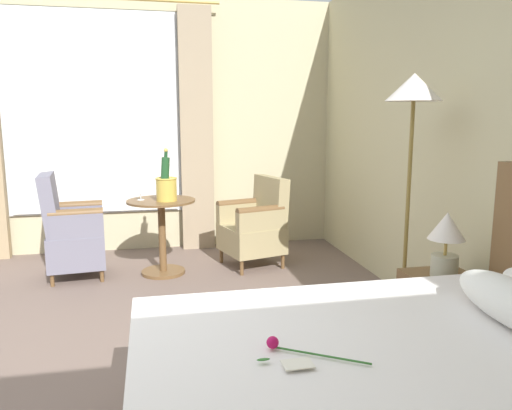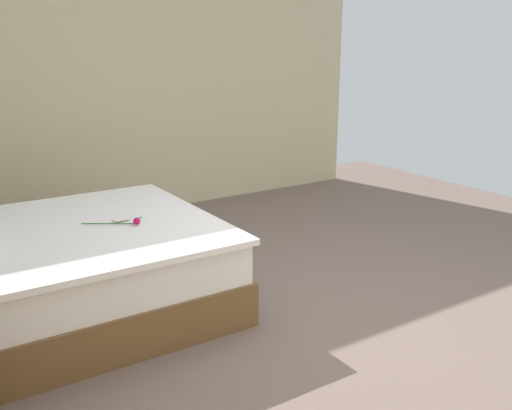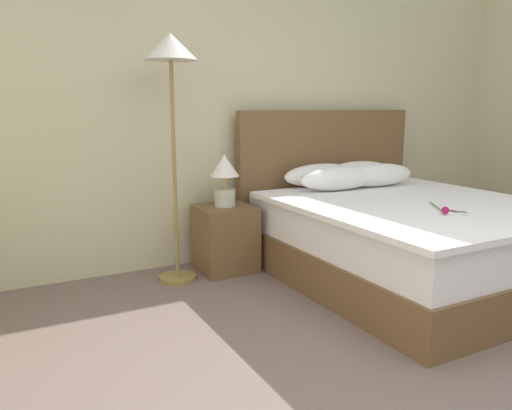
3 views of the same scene
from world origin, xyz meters
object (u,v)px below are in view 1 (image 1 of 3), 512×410
object	(u,v)px
side_table_round	(162,231)
floor_lamp_brass	(413,114)
armchair_by_window	(255,225)
armchair_facing_bed	(71,233)
bedside_lamp	(446,238)
wine_glass_near_edge	(141,190)
wine_glass_near_bucket	(160,189)
nightstand	(441,316)
champagne_bucket	(166,185)

from	to	relation	value
side_table_round	floor_lamp_brass	bearing A→B (deg)	44.76
side_table_round	armchair_by_window	bearing A→B (deg)	95.55
armchair_by_window	armchair_facing_bed	distance (m)	1.77
bedside_lamp	armchair_by_window	xyz separation A→B (m)	(-2.16, -0.74, -0.35)
armchair_by_window	armchair_facing_bed	bearing A→B (deg)	-88.93
armchair_facing_bed	wine_glass_near_edge	bearing A→B (deg)	87.40
armchair_facing_bed	wine_glass_near_bucket	bearing A→B (deg)	96.74
side_table_round	armchair_facing_bed	bearing A→B (deg)	-93.93
nightstand	bedside_lamp	bearing A→B (deg)	180.00
nightstand	side_table_round	distance (m)	2.66
floor_lamp_brass	side_table_round	xyz separation A→B (m)	(-1.65, -1.64, -1.09)
wine_glass_near_bucket	armchair_facing_bed	xyz separation A→B (m)	(0.10, -0.83, -0.38)
nightstand	bedside_lamp	world-z (taller)	bedside_lamp
nightstand	floor_lamp_brass	bearing A→B (deg)	-174.68
champagne_bucket	wine_glass_near_edge	bearing A→B (deg)	-111.29
champagne_bucket	wine_glass_near_edge	world-z (taller)	champagne_bucket
floor_lamp_brass	armchair_facing_bed	world-z (taller)	floor_lamp_brass
wine_glass_near_edge	armchair_facing_bed	xyz separation A→B (m)	(-0.03, -0.65, -0.39)
floor_lamp_brass	wine_glass_near_edge	xyz separation A→B (m)	(-1.68, -1.82, -0.70)
bedside_lamp	armchair_facing_bed	xyz separation A→B (m)	(-2.12, -2.51, -0.34)
wine_glass_near_edge	armchair_facing_bed	world-z (taller)	armchair_facing_bed
side_table_round	wine_glass_near_edge	world-z (taller)	wine_glass_near_edge
nightstand	wine_glass_near_edge	world-z (taller)	wine_glass_near_edge
bedside_lamp	armchair_facing_bed	bearing A→B (deg)	-130.20
bedside_lamp	wine_glass_near_bucket	size ratio (longest dim) A/B	3.25
wine_glass_near_bucket	side_table_round	bearing A→B (deg)	2.77
bedside_lamp	armchair_by_window	size ratio (longest dim) A/B	0.45
nightstand	side_table_round	world-z (taller)	side_table_round
wine_glass_near_bucket	wine_glass_near_edge	world-z (taller)	wine_glass_near_edge
floor_lamp_brass	nightstand	bearing A→B (deg)	5.32
floor_lamp_brass	armchair_facing_bed	xyz separation A→B (m)	(-1.71, -2.47, -1.09)
champagne_bucket	wine_glass_near_edge	distance (m)	0.26
wine_glass_near_bucket	champagne_bucket	bearing A→B (deg)	14.94
wine_glass_near_edge	bedside_lamp	bearing A→B (deg)	41.64
bedside_lamp	armchair_by_window	bearing A→B (deg)	-160.98
floor_lamp_brass	wine_glass_near_bucket	world-z (taller)	floor_lamp_brass
champagne_bucket	armchair_by_window	bearing A→B (deg)	99.98
wine_glass_near_bucket	wine_glass_near_edge	size ratio (longest dim) A/B	0.91
champagne_bucket	bedside_lamp	bearing A→B (deg)	39.07
bedside_lamp	wine_glass_near_edge	xyz separation A→B (m)	(-2.09, -1.86, 0.05)
side_table_round	champagne_bucket	bearing A→B (deg)	38.47
wine_glass_near_edge	wine_glass_near_bucket	bearing A→B (deg)	125.61
bedside_lamp	side_table_round	xyz separation A→B (m)	(-2.06, -1.67, -0.34)
wine_glass_near_edge	armchair_by_window	xyz separation A→B (m)	(-0.06, 1.12, -0.40)
side_table_round	champagne_bucket	size ratio (longest dim) A/B	1.47
nightstand	bedside_lamp	size ratio (longest dim) A/B	1.29
wine_glass_near_bucket	armchair_by_window	size ratio (longest dim) A/B	0.14
floor_lamp_brass	armchair_by_window	distance (m)	2.18
nightstand	wine_glass_near_edge	bearing A→B (deg)	-138.36
nightstand	armchair_facing_bed	size ratio (longest dim) A/B	0.53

